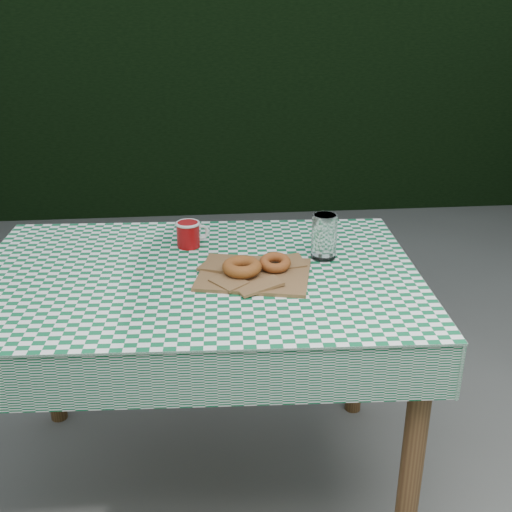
{
  "coord_description": "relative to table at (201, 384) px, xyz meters",
  "views": [
    {
      "loc": [
        -0.09,
        -1.45,
        1.5
      ],
      "look_at": [
        0.07,
        0.22,
        0.79
      ],
      "focal_mm": 44.02,
      "sensor_mm": 36.0,
      "label": 1
    }
  ],
  "objects": [
    {
      "name": "paper_bag",
      "position": [
        0.16,
        -0.04,
        0.39
      ],
      "size": [
        0.35,
        0.31,
        0.02
      ],
      "primitive_type": "cube",
      "rotation": [
        0.0,
        0.0,
        -0.23
      ],
      "color": "olive",
      "rests_on": "tablecloth"
    },
    {
      "name": "drinking_glass",
      "position": [
        0.38,
        0.07,
        0.45
      ],
      "size": [
        0.09,
        0.09,
        0.14
      ],
      "primitive_type": "cylinder",
      "rotation": [
        0.0,
        0.0,
        -0.25
      ],
      "color": "white",
      "rests_on": "tablecloth"
    },
    {
      "name": "table",
      "position": [
        0.0,
        0.0,
        0.0
      ],
      "size": [
        1.28,
        0.89,
        0.75
      ],
      "primitive_type": "cube",
      "rotation": [
        0.0,
        0.0,
        -0.05
      ],
      "color": "brown",
      "rests_on": "ground"
    },
    {
      "name": "coffee_mug",
      "position": [
        -0.02,
        0.2,
        0.42
      ],
      "size": [
        0.18,
        0.18,
        0.08
      ],
      "primitive_type": null,
      "rotation": [
        0.0,
        0.0,
        0.36
      ],
      "color": "#9E0A0C",
      "rests_on": "tablecloth"
    },
    {
      "name": "bagel_back",
      "position": [
        0.22,
        -0.02,
        0.41
      ],
      "size": [
        0.1,
        0.1,
        0.03
      ],
      "primitive_type": "torus",
      "rotation": [
        0.0,
        0.0,
        -0.08
      ],
      "color": "brown",
      "rests_on": "paper_bag"
    },
    {
      "name": "bagel_front",
      "position": [
        0.13,
        -0.05,
        0.41
      ],
      "size": [
        0.12,
        0.12,
        0.03
      ],
      "primitive_type": "torus",
      "rotation": [
        0.0,
        0.0,
        -0.07
      ],
      "color": "#9D5120",
      "rests_on": "paper_bag"
    },
    {
      "name": "tablecloth",
      "position": [
        0.0,
        0.0,
        0.38
      ],
      "size": [
        1.3,
        0.91,
        0.01
      ],
      "primitive_type": "cube",
      "rotation": [
        0.0,
        0.0,
        -0.05
      ],
      "color": "#0E5C34",
      "rests_on": "table"
    },
    {
      "name": "hedge_north",
      "position": [
        0.1,
        3.01,
        0.53
      ],
      "size": [
        7.0,
        0.7,
        1.8
      ],
      "primitive_type": "cube",
      "color": "black",
      "rests_on": "ground"
    }
  ]
}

